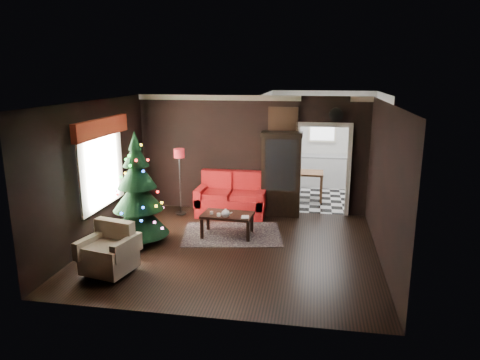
% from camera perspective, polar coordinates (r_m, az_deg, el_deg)
% --- Properties ---
extents(floor, '(5.50, 5.50, 0.00)m').
position_cam_1_polar(floor, '(8.67, -1.02, -8.81)').
color(floor, black).
rests_on(floor, ground).
extents(ceiling, '(5.50, 5.50, 0.00)m').
position_cam_1_polar(ceiling, '(8.03, -1.10, 9.99)').
color(ceiling, white).
rests_on(ceiling, ground).
extents(wall_back, '(5.50, 0.00, 5.50)m').
position_cam_1_polar(wall_back, '(10.65, 1.46, 3.32)').
color(wall_back, black).
rests_on(wall_back, ground).
extents(wall_front, '(5.50, 0.00, 5.50)m').
position_cam_1_polar(wall_front, '(5.90, -5.63, -5.38)').
color(wall_front, black).
rests_on(wall_front, ground).
extents(wall_left, '(0.00, 5.50, 5.50)m').
position_cam_1_polar(wall_left, '(9.15, -18.23, 0.89)').
color(wall_left, black).
rests_on(wall_left, ground).
extents(wall_right, '(0.00, 5.50, 5.50)m').
position_cam_1_polar(wall_right, '(8.20, 18.19, -0.55)').
color(wall_right, black).
rests_on(wall_right, ground).
extents(doorway, '(1.10, 0.10, 2.10)m').
position_cam_1_polar(doorway, '(10.62, 10.57, 1.13)').
color(doorway, white).
rests_on(doorway, ground).
extents(left_window, '(0.05, 1.60, 1.40)m').
position_cam_1_polar(left_window, '(9.29, -17.47, 1.46)').
color(left_window, white).
rests_on(left_window, wall_left).
extents(valance, '(0.12, 2.10, 0.35)m').
position_cam_1_polar(valance, '(9.13, -17.39, 6.48)').
color(valance, maroon).
rests_on(valance, wall_left).
extents(kitchen_floor, '(3.00, 3.00, 0.00)m').
position_cam_1_polar(kitchen_floor, '(12.33, 10.29, -2.13)').
color(kitchen_floor, silver).
rests_on(kitchen_floor, ground).
extents(kitchen_window, '(0.70, 0.06, 0.70)m').
position_cam_1_polar(kitchen_window, '(13.42, 10.57, 6.55)').
color(kitchen_window, white).
rests_on(kitchen_window, ground).
extents(rug, '(2.26, 1.81, 0.01)m').
position_cam_1_polar(rug, '(9.38, -1.03, -6.98)').
color(rug, '#45343F').
rests_on(rug, ground).
extents(loveseat, '(1.70, 0.90, 1.00)m').
position_cam_1_polar(loveseat, '(10.49, -1.09, -1.89)').
color(loveseat, '#80010A').
rests_on(loveseat, ground).
extents(curio_cabinet, '(0.90, 0.45, 1.90)m').
position_cam_1_polar(curio_cabinet, '(10.44, 5.34, 0.53)').
color(curio_cabinet, black).
rests_on(curio_cabinet, ground).
extents(floor_lamp, '(0.31, 0.31, 1.56)m').
position_cam_1_polar(floor_lamp, '(10.43, -7.74, -0.23)').
color(floor_lamp, black).
rests_on(floor_lamp, ground).
extents(christmas_tree, '(1.51, 1.51, 2.23)m').
position_cam_1_polar(christmas_tree, '(8.90, -13.06, -1.43)').
color(christmas_tree, black).
rests_on(christmas_tree, ground).
extents(armchair, '(0.92, 0.92, 0.79)m').
position_cam_1_polar(armchair, '(7.80, -16.59, -8.42)').
color(armchair, tan).
rests_on(armchair, ground).
extents(coffee_table, '(1.07, 0.69, 0.46)m').
position_cam_1_polar(coffee_table, '(9.24, -1.63, -5.75)').
color(coffee_table, black).
rests_on(coffee_table, rug).
extents(teapot, '(0.20, 0.20, 0.18)m').
position_cam_1_polar(teapot, '(8.90, -1.88, -4.33)').
color(teapot, white).
rests_on(teapot, coffee_table).
extents(cup_a, '(0.09, 0.09, 0.07)m').
position_cam_1_polar(cup_a, '(9.01, -2.76, -4.48)').
color(cup_a, white).
rests_on(cup_a, coffee_table).
extents(cup_b, '(0.08, 0.08, 0.06)m').
position_cam_1_polar(cup_b, '(9.15, -3.69, -4.22)').
color(cup_b, silver).
rests_on(cup_b, coffee_table).
extents(book, '(0.15, 0.03, 0.21)m').
position_cam_1_polar(book, '(8.91, 0.19, -4.21)').
color(book, gray).
rests_on(book, coffee_table).
extents(wall_clock, '(0.32, 0.32, 0.06)m').
position_cam_1_polar(wall_clock, '(10.37, 12.29, 8.20)').
color(wall_clock, white).
rests_on(wall_clock, wall_back).
extents(painting, '(0.62, 0.05, 0.52)m').
position_cam_1_polar(painting, '(10.41, 5.58, 7.74)').
color(painting, '#A36E4E').
rests_on(painting, wall_back).
extents(kitchen_counter, '(1.80, 0.60, 0.90)m').
position_cam_1_polar(kitchen_counter, '(13.38, 10.35, 1.10)').
color(kitchen_counter, white).
rests_on(kitchen_counter, ground).
extents(kitchen_table, '(0.70, 0.70, 0.75)m').
position_cam_1_polar(kitchen_table, '(11.94, 8.93, -0.74)').
color(kitchen_table, brown).
rests_on(kitchen_table, ground).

